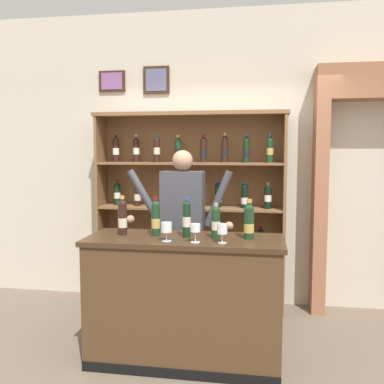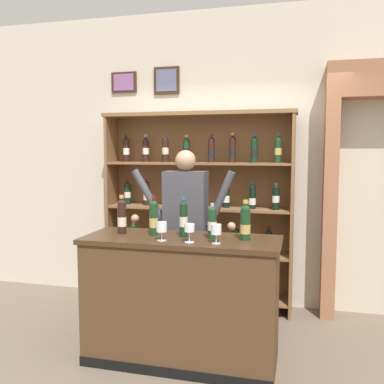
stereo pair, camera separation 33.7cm
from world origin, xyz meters
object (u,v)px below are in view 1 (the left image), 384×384
at_px(tasting_bottle_chianti, 249,221).
at_px(wine_glass_left, 195,229).
at_px(tasting_bottle_super_tuscan, 216,222).
at_px(wine_glass_center, 166,228).
at_px(shopkeeper, 183,221).
at_px(tasting_bottle_riserva, 123,217).
at_px(wine_glass_spare, 222,230).
at_px(tasting_counter, 185,300).
at_px(wine_shelf, 191,203).
at_px(tasting_bottle_bianco, 187,218).
at_px(tasting_bottle_rosso, 156,218).

distance_m(tasting_bottle_chianti, wine_glass_left, 0.45).
height_order(tasting_bottle_super_tuscan, wine_glass_center, tasting_bottle_super_tuscan).
distance_m(shopkeeper, wine_glass_center, 0.75).
distance_m(tasting_bottle_riserva, wine_glass_spare, 0.87).
bearing_deg(wine_glass_spare, wine_glass_center, -179.57).
height_order(tasting_counter, tasting_bottle_riserva, tasting_bottle_riserva).
bearing_deg(wine_shelf, wine_glass_left, -79.20).
bearing_deg(wine_glass_center, wine_glass_spare, 0.43).
relative_size(tasting_bottle_riserva, wine_glass_left, 2.27).
bearing_deg(tasting_bottle_chianti, wine_shelf, 118.46).
xyz_separation_m(wine_shelf, tasting_bottle_super_tuscan, (0.42, -1.27, 0.01)).
distance_m(wine_shelf, tasting_bottle_super_tuscan, 1.34).
height_order(shopkeeper, wine_glass_center, shopkeeper).
bearing_deg(tasting_bottle_super_tuscan, tasting_bottle_riserva, 178.44).
height_order(tasting_bottle_riserva, tasting_bottle_bianco, same).
distance_m(shopkeeper, tasting_bottle_riserva, 0.69).
bearing_deg(wine_glass_center, wine_shelf, 91.99).
xyz_separation_m(tasting_bottle_super_tuscan, wine_glass_center, (-0.37, -0.17, -0.03)).
bearing_deg(wine_shelf, tasting_bottle_bianco, -82.02).
xyz_separation_m(tasting_counter, wine_glass_spare, (0.32, -0.15, 0.62)).
height_order(wine_shelf, tasting_bottle_super_tuscan, wine_shelf).
bearing_deg(tasting_bottle_bianco, wine_shelf, 97.98).
bearing_deg(tasting_bottle_rosso, tasting_bottle_chianti, -0.00).
relative_size(tasting_bottle_rosso, tasting_bottle_chianti, 1.03).
bearing_deg(tasting_bottle_riserva, tasting_bottle_bianco, -1.08).
relative_size(tasting_bottle_super_tuscan, wine_glass_left, 1.98).
bearing_deg(shopkeeper, tasting_bottle_chianti, -40.66).
xyz_separation_m(tasting_bottle_riserva, wine_glass_left, (0.65, -0.20, -0.04)).
distance_m(shopkeeper, tasting_bottle_rosso, 0.57).
bearing_deg(wine_glass_left, tasting_bottle_chianti, 26.71).
bearing_deg(tasting_counter, tasting_bottle_riserva, 176.07).
bearing_deg(tasting_bottle_chianti, shopkeeper, 139.34).
xyz_separation_m(wine_shelf, tasting_bottle_chianti, (0.68, -1.25, 0.02)).
height_order(wine_shelf, wine_glass_left, wine_shelf).
distance_m(tasting_bottle_riserva, wine_glass_left, 0.68).
xyz_separation_m(wine_glass_center, wine_glass_left, (0.23, -0.01, 0.00)).
xyz_separation_m(tasting_bottle_rosso, wine_glass_center, (0.13, -0.19, -0.05)).
xyz_separation_m(tasting_bottle_riserva, tasting_bottle_super_tuscan, (0.79, -0.02, -0.02)).
bearing_deg(tasting_bottle_riserva, wine_shelf, 73.58).
relative_size(tasting_bottle_riserva, tasting_bottle_super_tuscan, 1.15).
xyz_separation_m(tasting_bottle_super_tuscan, tasting_bottle_chianti, (0.26, 0.02, 0.01)).
height_order(tasting_bottle_bianco, wine_glass_spare, tasting_bottle_bianco).
relative_size(shopkeeper, wine_glass_spare, 11.76).
distance_m(tasting_counter, tasting_bottle_chianti, 0.84).
distance_m(tasting_bottle_super_tuscan, wine_glass_left, 0.23).
relative_size(tasting_counter, tasting_bottle_riserva, 4.86).
bearing_deg(tasting_counter, shopkeeper, 102.03).
height_order(tasting_bottle_riserva, wine_glass_left, tasting_bottle_riserva).
bearing_deg(tasting_bottle_super_tuscan, shopkeeper, 123.50).
bearing_deg(tasting_bottle_rosso, wine_shelf, 86.15).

